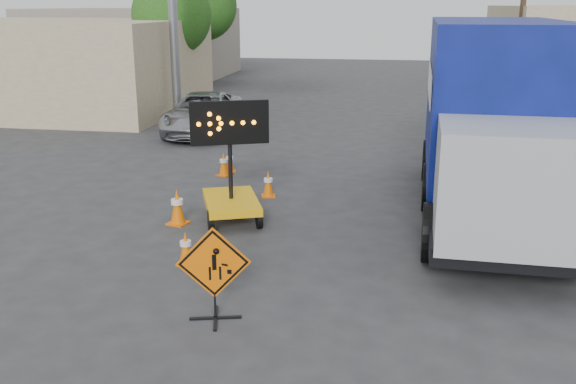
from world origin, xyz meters
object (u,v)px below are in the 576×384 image
(arrow_board, at_px, (231,194))
(box_truck, at_px, (493,130))
(construction_sign, at_px, (214,271))
(pickup_truck, at_px, (204,113))

(arrow_board, bearing_deg, box_truck, -7.26)
(construction_sign, xyz_separation_m, arrow_board, (-0.97, 4.66, -0.19))
(pickup_truck, height_order, box_truck, box_truck)
(construction_sign, xyz_separation_m, box_truck, (4.74, 6.09, 1.17))
(construction_sign, distance_m, arrow_board, 4.76)
(box_truck, bearing_deg, arrow_board, -164.36)
(arrow_board, relative_size, pickup_truck, 0.51)
(arrow_board, bearing_deg, construction_sign, -99.64)
(box_truck, bearing_deg, pickup_truck, 139.92)
(arrow_board, bearing_deg, pickup_truck, 89.09)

